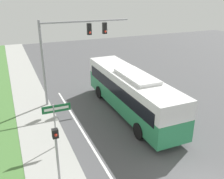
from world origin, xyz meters
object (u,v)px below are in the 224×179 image
pedestrian_signal (57,147)px  street_sign (56,117)px  bus (130,90)px  signal_gantry (70,44)px

pedestrian_signal → street_sign: pedestrian_signal is taller
bus → street_sign: 6.57m
pedestrian_signal → street_sign: (0.59, 3.04, 0.01)m
bus → signal_gantry: size_ratio=1.57×
street_sign → pedestrian_signal: bearing=-101.0°
pedestrian_signal → street_sign: size_ratio=1.06×
signal_gantry → street_sign: (-2.59, -6.24, -2.86)m
signal_gantry → pedestrian_signal: bearing=-108.9°
bus → pedestrian_signal: bus is taller
bus → street_sign: bus is taller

